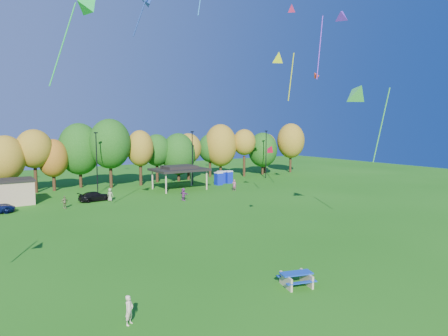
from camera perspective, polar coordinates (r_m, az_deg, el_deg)
ground at (r=25.91m, az=3.77°, el=-16.82°), size 160.00×160.00×0.00m
tree_line at (r=66.01m, az=-21.58°, el=2.07°), size 93.57×10.55×11.15m
lamp_posts at (r=61.45m, az=-17.72°, el=0.99°), size 64.50×0.25×9.09m
utility_building at (r=57.77m, az=-28.61°, el=-3.04°), size 6.30×4.30×3.25m
pavilion at (r=63.17m, az=-6.39°, el=-0.15°), size 8.20×6.20×3.77m
porta_potties at (r=68.97m, az=-0.18°, el=-1.36°), size 3.75×2.33×2.18m
picnic_table at (r=26.44m, az=10.30°, el=-15.23°), size 2.39×2.15×0.87m
kite_flyer at (r=22.00m, az=-13.40°, el=-19.13°), size 0.67×0.63×1.53m
car_d at (r=56.12m, az=-17.91°, el=-3.87°), size 4.53×2.22×1.27m
far_person_0 at (r=61.70m, az=1.47°, el=-2.46°), size 0.75×0.75×1.76m
far_person_1 at (r=53.94m, az=-5.82°, el=-3.76°), size 0.80×1.66×1.71m
far_person_2 at (r=52.32m, az=-21.82°, el=-4.57°), size 0.98×0.62×1.56m
far_person_5 at (r=55.34m, az=-15.96°, el=-3.70°), size 0.98×1.01×1.75m
kite_2 at (r=37.08m, az=6.66°, el=2.77°), size 0.85×1.09×1.02m
kite_3 at (r=51.88m, az=9.64°, el=21.65°), size 1.72×1.74×1.40m
kite_6 at (r=57.79m, az=12.96°, el=12.82°), size 1.33×1.06×1.21m
kite_7 at (r=49.92m, az=16.43°, el=20.23°), size 4.55×3.40×8.45m
kite_8 at (r=38.69m, az=18.62°, el=10.27°), size 3.01×4.60×7.77m
kite_12 at (r=43.98m, az=7.76°, el=15.44°), size 2.08×3.27×5.50m
kite_14 at (r=34.80m, az=-18.63°, el=21.32°), size 4.52×2.21×7.56m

